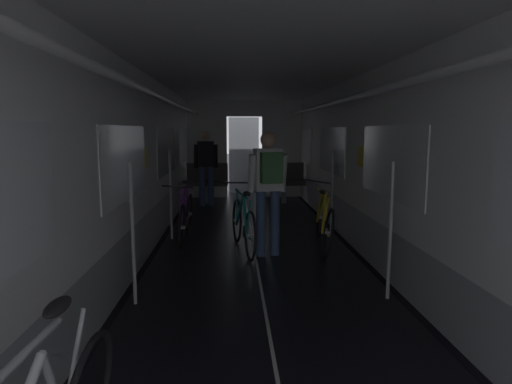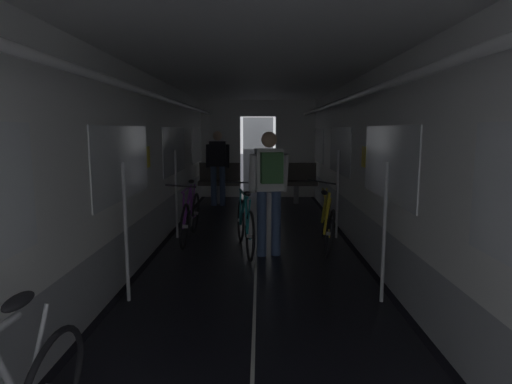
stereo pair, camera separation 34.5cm
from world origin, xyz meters
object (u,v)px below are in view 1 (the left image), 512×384
at_px(bicycle_teal_in_aisle, 243,224).
at_px(person_cyclist_aisle, 268,182).
at_px(bicycle_yellow, 324,222).
at_px(bicycle_purple, 185,217).
at_px(bench_seat_far_left, 207,179).
at_px(bench_seat_far_right, 284,179).
at_px(person_standing_near_bench, 206,163).

bearing_deg(bicycle_teal_in_aisle, person_cyclist_aisle, -38.27).
bearing_deg(bicycle_teal_in_aisle, bicycle_yellow, 7.05).
height_order(bicycle_purple, bicycle_yellow, bicycle_yellow).
relative_size(bench_seat_far_left, person_cyclist_aisle, 0.58).
xyz_separation_m(bench_seat_far_right, person_cyclist_aisle, (-0.72, -4.39, 0.45)).
bearing_deg(person_standing_near_bench, bench_seat_far_right, 11.83).
bearing_deg(bench_seat_far_left, bicycle_teal_in_aisle, -79.77).
relative_size(bench_seat_far_right, bicycle_purple, 0.58).
bearing_deg(bench_seat_far_right, bicycle_yellow, -88.08).
height_order(bench_seat_far_left, bench_seat_far_right, same).
bearing_deg(bench_seat_far_left, bicycle_yellow, -64.05).
relative_size(bicycle_purple, person_standing_near_bench, 1.00).
bearing_deg(person_cyclist_aisle, person_standing_near_bench, 105.04).
xyz_separation_m(bicycle_yellow, bicycle_teal_in_aisle, (-1.19, -0.15, 0.00)).
relative_size(bicycle_yellow, bicycle_teal_in_aisle, 1.01).
xyz_separation_m(bicycle_yellow, person_cyclist_aisle, (-0.85, -0.41, 0.63)).
height_order(bicycle_yellow, bicycle_teal_in_aisle, bicycle_yellow).
height_order(bench_seat_far_right, bicycle_yellow, bicycle_yellow).
height_order(person_cyclist_aisle, person_standing_near_bench, same).
relative_size(bench_seat_far_left, bench_seat_far_right, 1.00).
distance_m(bench_seat_far_left, bench_seat_far_right, 1.80).
distance_m(bicycle_yellow, person_cyclist_aisle, 1.14).
xyz_separation_m(bench_seat_far_left, person_cyclist_aisle, (1.08, -4.39, 0.45)).
height_order(bench_seat_far_right, bicycle_purple, bench_seat_far_right).
relative_size(bench_seat_far_left, bicycle_yellow, 0.58).
bearing_deg(bicycle_purple, bicycle_yellow, -12.07).
bearing_deg(person_standing_near_bench, bench_seat_far_left, 90.41).
distance_m(bench_seat_far_left, bicycle_yellow, 4.42).
bearing_deg(bicycle_yellow, bench_seat_far_left, 115.95).
distance_m(bench_seat_far_right, person_cyclist_aisle, 4.47).
bearing_deg(bench_seat_far_left, person_cyclist_aisle, -76.17).
bearing_deg(bench_seat_far_right, bicycle_teal_in_aisle, -104.38).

